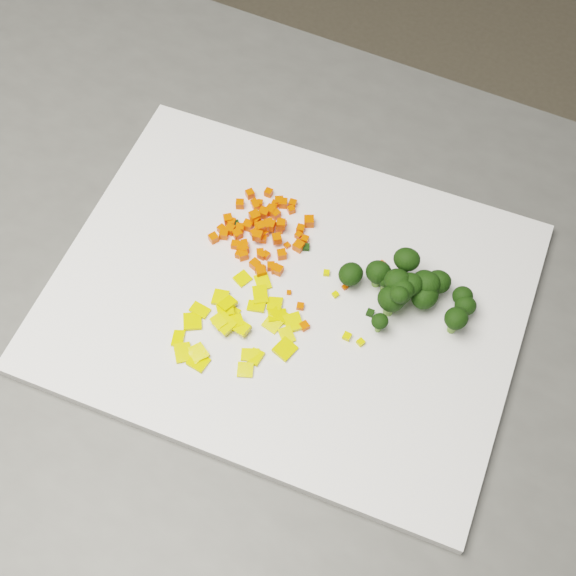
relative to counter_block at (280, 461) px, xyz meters
The scene contains 135 objects.
ground 0.54m from the counter_block, behind, with size 4.00×4.00×0.00m, color #6F634E.
counter_block is the anchor object (origin of this frame).
cutting_board 0.46m from the counter_block, 85.90° to the left, with size 0.43×0.34×0.01m, color silver.
carrot_pile 0.48m from the counter_block, 131.50° to the left, with size 0.10×0.10×0.03m, color #EF3802, non-canonical shape.
pepper_pile 0.47m from the counter_block, 124.10° to the right, with size 0.11×0.11×0.02m, color #D9BF0B, non-canonical shape.
broccoli_pile 0.50m from the counter_block, 36.80° to the left, with size 0.12×0.12×0.05m, color black, non-canonical shape.
carrot_cube_0 0.48m from the counter_block, 114.15° to the left, with size 0.01×0.01×0.01m, color #EF3802.
carrot_cube_1 0.48m from the counter_block, 147.10° to the left, with size 0.01×0.01×0.01m, color #EF3802.
carrot_cube_2 0.47m from the counter_block, 131.96° to the left, with size 0.01×0.01×0.01m, color #EF3802.
carrot_cube_3 0.48m from the counter_block, 114.44° to the left, with size 0.01×0.01×0.01m, color #EF3802.
carrot_cube_4 0.47m from the counter_block, 143.48° to the left, with size 0.01×0.01×0.01m, color #EF3802.
carrot_cube_5 0.48m from the counter_block, 132.65° to the left, with size 0.01×0.01×0.01m, color #EF3802.
carrot_cube_6 0.48m from the counter_block, 125.89° to the left, with size 0.01×0.01×0.01m, color #EF3802.
carrot_cube_7 0.48m from the counter_block, 122.56° to the left, with size 0.01×0.01×0.01m, color #EF3802.
carrot_cube_8 0.48m from the counter_block, 149.97° to the left, with size 0.01×0.01×0.01m, color #EF3802.
carrot_cube_9 0.47m from the counter_block, 145.91° to the left, with size 0.01×0.01×0.01m, color #EF3802.
carrot_cube_10 0.48m from the counter_block, 133.84° to the left, with size 0.01×0.01×0.01m, color #EF3802.
carrot_cube_11 0.47m from the counter_block, 153.91° to the left, with size 0.01×0.01×0.01m, color #EF3802.
carrot_cube_12 0.47m from the counter_block, 128.23° to the left, with size 0.01×0.01×0.01m, color #EF3802.
carrot_cube_13 0.48m from the counter_block, 132.31° to the left, with size 0.01×0.01×0.01m, color #EF3802.
carrot_cube_14 0.47m from the counter_block, 101.34° to the left, with size 0.01×0.01×0.01m, color #EF3802.
carrot_cube_15 0.48m from the counter_block, 130.17° to the left, with size 0.01×0.01×0.01m, color #EF3802.
carrot_cube_16 0.47m from the counter_block, 119.00° to the left, with size 0.01×0.01×0.01m, color #EF3802.
carrot_cube_17 0.48m from the counter_block, 120.77° to the left, with size 0.01×0.01×0.01m, color #EF3802.
carrot_cube_18 0.48m from the counter_block, 133.42° to the left, with size 0.01×0.01×0.01m, color #EF3802.
carrot_cube_19 0.47m from the counter_block, 126.60° to the left, with size 0.01×0.01×0.01m, color #EF3802.
carrot_cube_20 0.48m from the counter_block, 134.58° to the left, with size 0.01×0.01×0.01m, color #EF3802.
carrot_cube_21 0.48m from the counter_block, 161.10° to the left, with size 0.01×0.01×0.01m, color #EF3802.
carrot_cube_22 0.47m from the counter_block, 135.71° to the left, with size 0.01×0.01×0.01m, color #EF3802.
carrot_cube_23 0.47m from the counter_block, 151.78° to the left, with size 0.01×0.01×0.01m, color #EF3802.
carrot_cube_24 0.47m from the counter_block, 136.74° to the left, with size 0.01×0.01×0.01m, color #EF3802.
carrot_cube_25 0.48m from the counter_block, 122.82° to the left, with size 0.01×0.01×0.01m, color #EF3802.
carrot_cube_26 0.48m from the counter_block, 121.47° to the left, with size 0.01×0.01×0.01m, color #EF3802.
carrot_cube_27 0.48m from the counter_block, 137.71° to the left, with size 0.01×0.01×0.01m, color #EF3802.
carrot_cube_28 0.48m from the counter_block, 134.27° to the left, with size 0.01×0.01×0.01m, color #EF3802.
carrot_cube_29 0.48m from the counter_block, 128.80° to the left, with size 0.01×0.01×0.01m, color #EF3802.
carrot_cube_30 0.48m from the counter_block, 139.55° to the left, with size 0.01×0.01×0.01m, color #EF3802.
carrot_cube_31 0.47m from the counter_block, 124.14° to the left, with size 0.01×0.01×0.01m, color #EF3802.
carrot_cube_32 0.47m from the counter_block, 149.17° to the left, with size 0.01×0.01×0.01m, color #EF3802.
carrot_cube_33 0.48m from the counter_block, 154.79° to the left, with size 0.01×0.01×0.01m, color #EF3802.
carrot_cube_34 0.48m from the counter_block, 118.80° to the left, with size 0.01×0.01×0.01m, color #EF3802.
carrot_cube_35 0.47m from the counter_block, 147.34° to the left, with size 0.01×0.01×0.01m, color #EF3802.
carrot_cube_36 0.48m from the counter_block, 133.82° to the left, with size 0.01×0.01×0.01m, color #EF3802.
carrot_cube_37 0.47m from the counter_block, 106.60° to the left, with size 0.01×0.01×0.01m, color #EF3802.
carrot_cube_38 0.48m from the counter_block, 135.79° to the left, with size 0.01×0.01×0.01m, color #EF3802.
carrot_cube_39 0.47m from the counter_block, 149.01° to the left, with size 0.01×0.01×0.01m, color #EF3802.
carrot_cube_40 0.48m from the counter_block, 125.61° to the left, with size 0.01×0.01×0.01m, color #EF3802.
carrot_cube_41 0.47m from the counter_block, 118.98° to the left, with size 0.01×0.01×0.01m, color #EF3802.
carrot_cube_42 0.47m from the counter_block, 103.71° to the left, with size 0.01×0.01×0.01m, color #EF3802.
carrot_cube_43 0.48m from the counter_block, 118.86° to the left, with size 0.01×0.01×0.01m, color #EF3802.
carrot_cube_44 0.47m from the counter_block, 145.99° to the left, with size 0.01×0.01×0.01m, color #EF3802.
carrot_cube_45 0.47m from the counter_block, 152.57° to the left, with size 0.01×0.01×0.01m, color #EF3802.
carrot_cube_46 0.47m from the counter_block, 131.02° to the left, with size 0.01×0.01×0.01m, color #EF3802.
carrot_cube_47 0.48m from the counter_block, 139.25° to the left, with size 0.01×0.01×0.01m, color #EF3802.
carrot_cube_48 0.48m from the counter_block, 125.14° to the left, with size 0.01×0.01×0.01m, color #EF3802.
carrot_cube_49 0.47m from the counter_block, 131.59° to the left, with size 0.01×0.01×0.01m, color #EF3802.
carrot_cube_50 0.48m from the counter_block, 132.35° to the left, with size 0.01×0.01×0.01m, color #EF3802.
carrot_cube_51 0.47m from the counter_block, 142.55° to the left, with size 0.01×0.01×0.01m, color #EF3802.
carrot_cube_52 0.47m from the counter_block, 106.57° to the left, with size 0.01×0.01×0.01m, color #EF3802.
carrot_cube_53 0.48m from the counter_block, 103.23° to the left, with size 0.01×0.01×0.01m, color #EF3802.
carrot_cube_54 0.48m from the counter_block, 148.17° to the left, with size 0.01×0.01×0.01m, color #EF3802.
carrot_cube_55 0.48m from the counter_block, 153.94° to the left, with size 0.01×0.01×0.01m, color #EF3802.
carrot_cube_56 0.47m from the counter_block, 144.34° to the left, with size 0.01×0.01×0.01m, color #EF3802.
carrot_cube_57 0.47m from the counter_block, 116.61° to the left, with size 0.01×0.01×0.01m, color #EF3802.
carrot_cube_58 0.47m from the counter_block, 147.57° to the left, with size 0.01×0.01×0.01m, color #EF3802.
carrot_cube_59 0.47m from the counter_block, 130.65° to the left, with size 0.01×0.01×0.01m, color #EF3802.
carrot_cube_60 0.48m from the counter_block, 127.12° to the left, with size 0.01×0.01×0.01m, color #EF3802.
carrot_cube_61 0.47m from the counter_block, 119.80° to the left, with size 0.01×0.01×0.01m, color #EF3802.
carrot_cube_62 0.48m from the counter_block, 122.86° to the left, with size 0.01×0.01×0.01m, color #EF3802.
pepper_chunk_0 0.46m from the counter_block, 135.08° to the left, with size 0.01×0.01×0.00m, color #D9BF0B.
pepper_chunk_1 0.46m from the counter_block, 142.04° to the right, with size 0.02×0.01×0.00m, color #D9BF0B.
pepper_chunk_2 0.47m from the counter_block, 80.69° to the right, with size 0.01×0.01×0.00m, color #D9BF0B.
pepper_chunk_3 0.47m from the counter_block, 123.92° to the right, with size 0.02×0.02×0.00m, color #D9BF0B.
pepper_chunk_4 0.47m from the counter_block, 128.29° to the right, with size 0.01×0.01×0.00m, color #D9BF0B.
pepper_chunk_5 0.46m from the counter_block, 151.30° to the right, with size 0.02×0.01×0.00m, color #D9BF0B.
pepper_chunk_6 0.47m from the counter_block, 118.57° to the right, with size 0.02×0.01×0.00m, color #D9BF0B.
pepper_chunk_7 0.47m from the counter_block, 112.16° to the right, with size 0.02×0.01×0.00m, color #D9BF0B.
pepper_chunk_8 0.47m from the counter_block, 108.95° to the right, with size 0.02×0.02×0.00m, color #D9BF0B.
pepper_chunk_9 0.46m from the counter_block, 13.07° to the right, with size 0.02×0.02×0.00m, color #D9BF0B.
pepper_chunk_10 0.47m from the counter_block, 148.27° to the right, with size 0.02×0.01×0.00m, color #D9BF0B.
pepper_chunk_11 0.47m from the counter_block, 82.64° to the right, with size 0.01×0.02×0.00m, color #D9BF0B.
pepper_chunk_12 0.47m from the counter_block, 158.51° to the right, with size 0.01×0.02×0.00m, color #D9BF0B.
pepper_chunk_13 0.47m from the counter_block, 127.94° to the right, with size 0.02×0.01×0.00m, color #D9BF0B.
pepper_chunk_14 0.46m from the counter_block, behind, with size 0.02×0.01×0.00m, color #D9BF0B.
pepper_chunk_15 0.47m from the counter_block, 127.61° to the right, with size 0.01×0.01×0.00m, color #D9BF0B.
pepper_chunk_16 0.47m from the counter_block, 120.56° to the right, with size 0.01×0.01×0.00m, color #D9BF0B.
pepper_chunk_17 0.47m from the counter_block, 145.34° to the right, with size 0.02×0.01×0.00m, color #D9BF0B.
pepper_chunk_18 0.47m from the counter_block, 112.58° to the right, with size 0.01×0.01×0.00m, color #D9BF0B.
pepper_chunk_19 0.47m from the counter_block, 136.92° to the right, with size 0.02×0.02×0.00m, color #D9BF0B.
pepper_chunk_20 0.46m from the counter_block, 48.72° to the right, with size 0.02×0.01×0.00m, color #D9BF0B.
pepper_chunk_21 0.47m from the counter_block, 141.24° to the right, with size 0.02×0.01×0.00m, color #D9BF0B.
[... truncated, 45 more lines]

